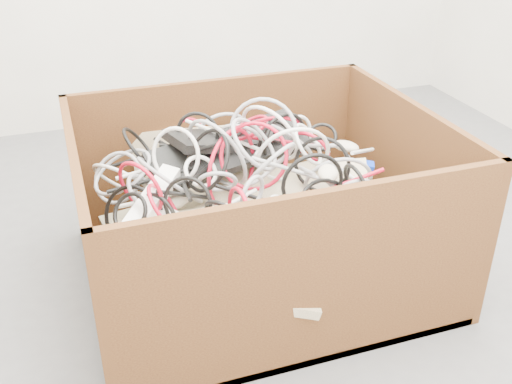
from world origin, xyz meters
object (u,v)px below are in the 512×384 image
object	(u,v)px
power_strip_left	(148,205)
power_strip_right	(180,226)
vga_plug	(367,165)
cardboard_box	(254,238)

from	to	relation	value
power_strip_left	power_strip_right	xyz separation A→B (m)	(0.07, -0.06, -0.05)
power_strip_left	power_strip_right	world-z (taller)	power_strip_left
power_strip_left	vga_plug	xyz separation A→B (m)	(0.73, 0.08, -0.03)
cardboard_box	power_strip_left	xyz separation A→B (m)	(-0.34, -0.07, 0.22)
power_strip_left	vga_plug	size ratio (longest dim) A/B	6.74
power_strip_left	cardboard_box	bearing A→B (deg)	-37.77
cardboard_box	vga_plug	world-z (taller)	cardboard_box
cardboard_box	vga_plug	size ratio (longest dim) A/B	24.14
cardboard_box	power_strip_left	size ratio (longest dim) A/B	3.58
cardboard_box	vga_plug	xyz separation A→B (m)	(0.39, 0.00, 0.20)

